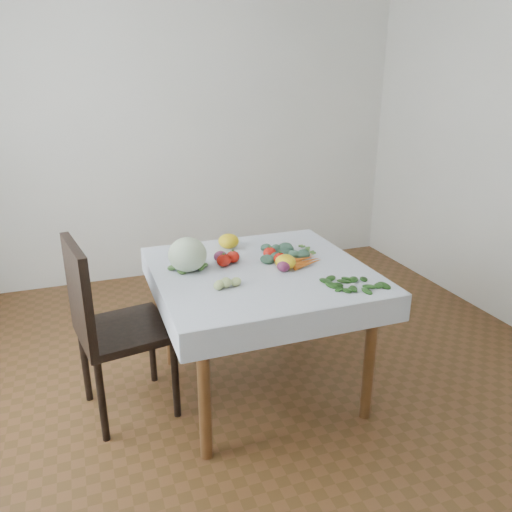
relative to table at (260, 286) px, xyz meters
The scene contains 19 objects.
ground 0.65m from the table, ahead, with size 4.00×4.00×0.00m, color brown.
back_wall 2.12m from the table, 90.00° to the left, with size 4.00×0.04×2.70m, color silver.
table is the anchor object (origin of this frame).
tablecloth 0.10m from the table, ahead, with size 1.12×1.12×0.01m, color white.
chair 0.83m from the table, behind, with size 0.52×0.52×0.99m.
cabbage 0.43m from the table, 164.77° to the left, with size 0.20×0.20×0.18m, color beige.
tomato_a 0.24m from the table, 150.79° to the left, with size 0.08×0.08×0.07m, color #B6150C.
tomato_b 0.22m from the table, 129.00° to the left, with size 0.08×0.08×0.07m, color #B6150C.
tomato_c 0.19m from the table, 15.32° to the left, with size 0.07×0.07×0.06m, color #B6150C.
tomato_d 0.21m from the table, 51.34° to the left, with size 0.08×0.08×0.07m, color #B6150C.
heirloom_back 0.41m from the table, 99.27° to the left, with size 0.12×0.12×0.09m, color yellow.
heirloom_front 0.19m from the table, 21.41° to the right, with size 0.11×0.11×0.08m, color yellow.
onion_a 0.28m from the table, 136.08° to the left, with size 0.08×0.08×0.06m, color #5B1A3F.
onion_b 0.18m from the table, 38.97° to the right, with size 0.07×0.07×0.06m, color #5B1A3F.
tomatillo_cluster 0.35m from the table, 137.86° to the right, with size 0.14×0.09×0.04m.
carrot_bunch 0.28m from the table, 10.18° to the left, with size 0.21×0.29×0.03m.
kale_bunch 0.28m from the table, 44.43° to the left, with size 0.31×0.24×0.04m.
basil_bunch 0.53m from the table, 44.80° to the right, with size 0.27×0.23×0.01m.
dill_bunch 0.42m from the table, 160.00° to the left, with size 0.21×0.18×0.02m.
Camera 1 is at (-0.88, -2.34, 1.75)m, focal length 35.00 mm.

